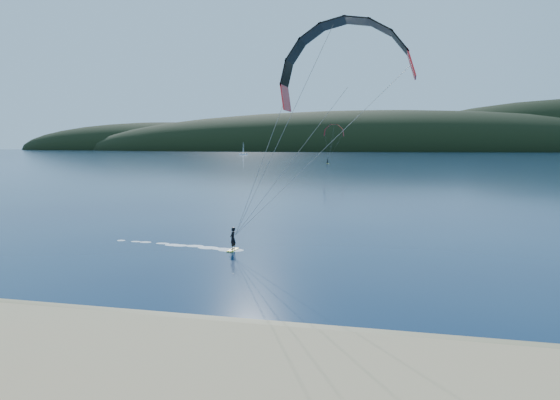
% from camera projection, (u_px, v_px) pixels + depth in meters
% --- Properties ---
extents(ground, '(1800.00, 1800.00, 0.00)m').
position_uv_depth(ground, '(132.00, 368.00, 18.37)').
color(ground, '#081B3D').
rests_on(ground, ground).
extents(wet_sand, '(220.00, 2.50, 0.10)m').
position_uv_depth(wet_sand, '(185.00, 324.00, 22.72)').
color(wet_sand, olive).
rests_on(wet_sand, ground).
extents(headland, '(1200.00, 310.00, 140.00)m').
position_uv_depth(headland, '(401.00, 151.00, 738.61)').
color(headland, black).
rests_on(headland, ground).
extents(kitesurfer_near, '(23.86, 8.21, 14.93)m').
position_uv_depth(kitesurfer_near, '(341.00, 94.00, 30.90)').
color(kitesurfer_near, yellow).
rests_on(kitesurfer_near, ground).
extents(kitesurfer_far, '(8.19, 8.23, 14.27)m').
position_uv_depth(kitesurfer_far, '(334.00, 135.00, 211.92)').
color(kitesurfer_far, yellow).
rests_on(kitesurfer_far, ground).
extents(sailboat, '(7.31, 4.64, 10.19)m').
position_uv_depth(sailboat, '(243.00, 154.00, 426.09)').
color(sailboat, white).
rests_on(sailboat, ground).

